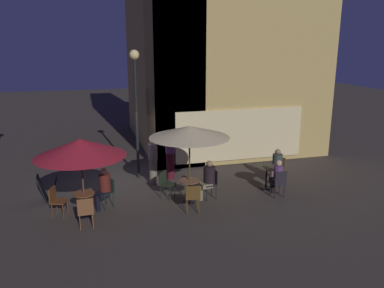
{
  "coord_description": "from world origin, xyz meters",
  "views": [
    {
      "loc": [
        -1.08,
        -13.27,
        4.89
      ],
      "look_at": [
        2.25,
        -1.42,
        1.67
      ],
      "focal_mm": 36.23,
      "sensor_mm": 36.0,
      "label": 1
    }
  ],
  "objects_px": {
    "cafe_chair_0": "(108,190)",
    "cafe_chair_2": "(86,210)",
    "menu_sandwich_board": "(48,188)",
    "cafe_chair_4": "(166,182)",
    "cafe_table_0": "(84,201)",
    "street_lamp_near_corner": "(136,89)",
    "cafe_chair_5": "(193,196)",
    "patio_umbrella_1": "(189,132)",
    "patron_seated_2": "(277,164)",
    "patron_standing_5": "(153,161)",
    "patron_seated_3": "(277,176)",
    "patron_seated_0": "(104,186)",
    "cafe_chair_1": "(56,199)",
    "patio_umbrella_0": "(80,148)",
    "cafe_chair_6": "(278,167)",
    "cafe_chair_7": "(279,181)",
    "cafe_table_1": "(190,187)",
    "patron_standing_4": "(170,155)",
    "cafe_table_2": "(267,172)",
    "patron_seated_1": "(208,177)",
    "cafe_chair_3": "(212,181)"
  },
  "relations": [
    {
      "from": "patron_seated_1",
      "to": "patron_seated_3",
      "type": "distance_m",
      "value": 2.28
    },
    {
      "from": "street_lamp_near_corner",
      "to": "cafe_chair_1",
      "type": "height_order",
      "value": "street_lamp_near_corner"
    },
    {
      "from": "cafe_chair_2",
      "to": "patron_seated_1",
      "type": "height_order",
      "value": "patron_seated_1"
    },
    {
      "from": "menu_sandwich_board",
      "to": "cafe_chair_4",
      "type": "distance_m",
      "value": 3.71
    },
    {
      "from": "cafe_chair_7",
      "to": "cafe_table_2",
      "type": "bearing_deg",
      "value": -0.0
    },
    {
      "from": "street_lamp_near_corner",
      "to": "cafe_table_1",
      "type": "bearing_deg",
      "value": -65.77
    },
    {
      "from": "menu_sandwich_board",
      "to": "cafe_chair_2",
      "type": "relative_size",
      "value": 0.95
    },
    {
      "from": "street_lamp_near_corner",
      "to": "patio_umbrella_0",
      "type": "height_order",
      "value": "street_lamp_near_corner"
    },
    {
      "from": "cafe_chair_2",
      "to": "cafe_chair_6",
      "type": "xyz_separation_m",
      "value": [
        6.76,
        1.94,
        0.0
      ]
    },
    {
      "from": "cafe_table_0",
      "to": "patio_umbrella_0",
      "type": "relative_size",
      "value": 0.28
    },
    {
      "from": "menu_sandwich_board",
      "to": "cafe_table_0",
      "type": "height_order",
      "value": "menu_sandwich_board"
    },
    {
      "from": "cafe_chair_3",
      "to": "cafe_table_0",
      "type": "bearing_deg",
      "value": -4.32
    },
    {
      "from": "cafe_table_0",
      "to": "cafe_table_1",
      "type": "height_order",
      "value": "cafe_table_1"
    },
    {
      "from": "patron_seated_3",
      "to": "patio_umbrella_1",
      "type": "bearing_deg",
      "value": 84.22
    },
    {
      "from": "patio_umbrella_1",
      "to": "cafe_chair_1",
      "type": "xyz_separation_m",
      "value": [
        -3.98,
        0.09,
        -1.76
      ]
    },
    {
      "from": "cafe_table_0",
      "to": "cafe_chair_4",
      "type": "distance_m",
      "value": 2.66
    },
    {
      "from": "cafe_chair_7",
      "to": "patron_standing_4",
      "type": "relative_size",
      "value": 0.51
    },
    {
      "from": "patron_seated_2",
      "to": "patron_standing_5",
      "type": "xyz_separation_m",
      "value": [
        -4.28,
        1.08,
        0.14
      ]
    },
    {
      "from": "cafe_chair_1",
      "to": "patron_seated_2",
      "type": "xyz_separation_m",
      "value": [
        7.45,
        0.79,
        0.18
      ]
    },
    {
      "from": "patio_umbrella_1",
      "to": "patron_standing_5",
      "type": "relative_size",
      "value": 1.49
    },
    {
      "from": "patio_umbrella_0",
      "to": "cafe_chair_4",
      "type": "xyz_separation_m",
      "value": [
        2.55,
        0.76,
        -1.53
      ]
    },
    {
      "from": "cafe_table_2",
      "to": "cafe_chair_4",
      "type": "bearing_deg",
      "value": 178.57
    },
    {
      "from": "cafe_chair_6",
      "to": "patron_seated_0",
      "type": "distance_m",
      "value": 6.25
    },
    {
      "from": "cafe_chair_2",
      "to": "cafe_chair_6",
      "type": "relative_size",
      "value": 1.0
    },
    {
      "from": "cafe_chair_4",
      "to": "cafe_table_1",
      "type": "bearing_deg",
      "value": -0.0
    },
    {
      "from": "patio_umbrella_1",
      "to": "patron_standing_4",
      "type": "height_order",
      "value": "patio_umbrella_1"
    },
    {
      "from": "cafe_table_0",
      "to": "patio_umbrella_1",
      "type": "height_order",
      "value": "patio_umbrella_1"
    },
    {
      "from": "cafe_chair_5",
      "to": "menu_sandwich_board",
      "type": "bearing_deg",
      "value": 72.36
    },
    {
      "from": "cafe_chair_6",
      "to": "patron_standing_4",
      "type": "xyz_separation_m",
      "value": [
        -3.69,
        1.35,
        0.36
      ]
    },
    {
      "from": "cafe_table_0",
      "to": "cafe_chair_1",
      "type": "bearing_deg",
      "value": 160.34
    },
    {
      "from": "patio_umbrella_1",
      "to": "patron_seated_0",
      "type": "distance_m",
      "value": 3.05
    },
    {
      "from": "street_lamp_near_corner",
      "to": "cafe_chair_5",
      "type": "height_order",
      "value": "street_lamp_near_corner"
    },
    {
      "from": "patron_standing_4",
      "to": "patron_seated_2",
      "type": "bearing_deg",
      "value": 112.44
    },
    {
      "from": "patio_umbrella_1",
      "to": "cafe_chair_0",
      "type": "relative_size",
      "value": 2.74
    },
    {
      "from": "patio_umbrella_1",
      "to": "cafe_chair_2",
      "type": "relative_size",
      "value": 2.75
    },
    {
      "from": "cafe_chair_6",
      "to": "cafe_chair_7",
      "type": "xyz_separation_m",
      "value": [
        -0.69,
        -1.36,
        0.01
      ]
    },
    {
      "from": "patron_seated_3",
      "to": "patron_seated_0",
      "type": "bearing_deg",
      "value": 84.1
    },
    {
      "from": "cafe_table_2",
      "to": "cafe_chair_2",
      "type": "distance_m",
      "value": 6.23
    },
    {
      "from": "patio_umbrella_1",
      "to": "patron_standing_5",
      "type": "distance_m",
      "value": 2.56
    },
    {
      "from": "cafe_chair_0",
      "to": "cafe_chair_1",
      "type": "bearing_deg",
      "value": -27.42
    },
    {
      "from": "cafe_chair_0",
      "to": "cafe_chair_2",
      "type": "bearing_deg",
      "value": 26.71
    },
    {
      "from": "cafe_chair_0",
      "to": "patron_standing_5",
      "type": "relative_size",
      "value": 0.54
    },
    {
      "from": "cafe_chair_2",
      "to": "cafe_chair_4",
      "type": "distance_m",
      "value": 2.96
    },
    {
      "from": "patio_umbrella_0",
      "to": "patron_seated_3",
      "type": "xyz_separation_m",
      "value": [
        6.1,
        -0.06,
        -1.37
      ]
    },
    {
      "from": "patio_umbrella_1",
      "to": "patron_seated_3",
      "type": "height_order",
      "value": "patio_umbrella_1"
    },
    {
      "from": "cafe_chair_5",
      "to": "cafe_chair_2",
      "type": "bearing_deg",
      "value": 102.35
    },
    {
      "from": "cafe_table_0",
      "to": "cafe_table_2",
      "type": "height_order",
      "value": "cafe_table_2"
    },
    {
      "from": "menu_sandwich_board",
      "to": "patio_umbrella_1",
      "type": "bearing_deg",
      "value": -18.68
    },
    {
      "from": "cafe_table_1",
      "to": "patron_seated_1",
      "type": "xyz_separation_m",
      "value": [
        0.64,
        0.1,
        0.22
      ]
    },
    {
      "from": "cafe_chair_3",
      "to": "cafe_chair_4",
      "type": "bearing_deg",
      "value": -26.33
    }
  ]
}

